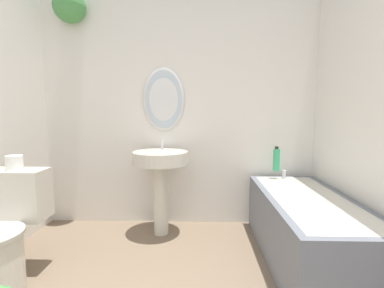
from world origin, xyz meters
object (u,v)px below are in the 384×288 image
at_px(pedestal_sink, 160,170).
at_px(shampoo_bottle, 276,159).
at_px(bathtub, 307,228).
at_px(toilet_paper_roll, 14,163).

xyz_separation_m(pedestal_sink, shampoo_bottle, (1.10, 0.13, 0.08)).
height_order(pedestal_sink, bathtub, pedestal_sink).
bearing_deg(shampoo_bottle, pedestal_sink, -173.35).
relative_size(bathtub, shampoo_bottle, 6.12).
relative_size(pedestal_sink, shampoo_bottle, 3.80).
distance_m(pedestal_sink, toilet_paper_roll, 1.14).
height_order(bathtub, shampoo_bottle, shampoo_bottle).
bearing_deg(toilet_paper_roll, shampoo_bottle, 20.58).
bearing_deg(pedestal_sink, toilet_paper_roll, -145.83).
relative_size(shampoo_bottle, toilet_paper_roll, 2.12).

